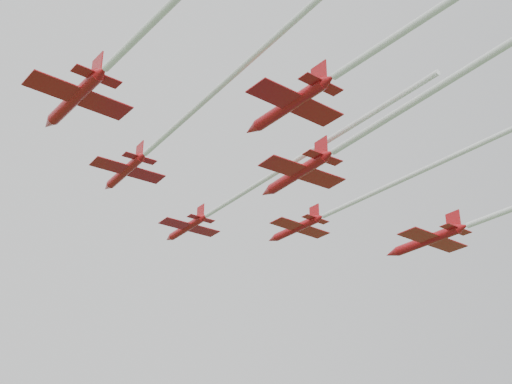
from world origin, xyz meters
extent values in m
cylinder|color=#B31319|center=(-4.80, 14.04, 55.27)|extent=(3.99, 7.21, 0.97)
cone|color=#B31319|center=(-6.68, 18.17, 55.27)|extent=(1.54, 1.84, 0.97)
cone|color=#B31319|center=(-3.02, 10.15, 55.27)|extent=(1.24, 1.33, 0.88)
ellipsoid|color=black|center=(-5.53, 15.64, 55.62)|extent=(0.68, 0.91, 0.28)
cube|color=#B31319|center=(-4.50, 13.40, 55.05)|extent=(8.00, 5.30, 0.09)
cube|color=#B31319|center=(-3.37, 10.92, 55.27)|extent=(3.64, 2.42, 0.07)
cube|color=#B31319|center=(-3.44, 11.08, 56.24)|extent=(0.74, 1.48, 1.76)
cylinder|color=silver|center=(4.80, -7.00, 55.22)|extent=(15.74, 33.64, 0.53)
cylinder|color=#B31319|center=(-12.95, 0.16, 55.44)|extent=(3.92, 7.42, 0.99)
cone|color=#B31319|center=(-14.77, 4.42, 55.44)|extent=(1.55, 1.88, 0.99)
cone|color=#B31319|center=(-11.24, -3.85, 55.44)|extent=(1.25, 1.35, 0.90)
ellipsoid|color=black|center=(-13.66, 1.82, 55.80)|extent=(0.68, 0.93, 0.29)
cube|color=#B31319|center=(-12.67, -0.50, 55.22)|extent=(8.20, 5.26, 0.09)
cube|color=#B31319|center=(-11.57, -3.06, 55.44)|extent=(3.73, 2.41, 0.07)
cube|color=#B31319|center=(-11.64, -2.90, 56.43)|extent=(0.72, 1.52, 1.80)
cylinder|color=silver|center=(-4.85, -18.79, 55.40)|extent=(12.88, 29.18, 0.54)
cylinder|color=#B31319|center=(8.35, 9.43, 54.33)|extent=(4.39, 7.27, 0.99)
cone|color=#B31319|center=(6.22, 13.56, 54.33)|extent=(1.63, 1.90, 0.99)
cone|color=#B31319|center=(10.36, 5.54, 54.33)|extent=(1.30, 1.37, 0.90)
ellipsoid|color=black|center=(7.53, 11.03, 54.69)|extent=(0.73, 0.93, 0.29)
cube|color=#B31319|center=(8.68, 8.79, 54.11)|extent=(8.13, 5.72, 0.09)
cube|color=#B31319|center=(9.96, 6.30, 54.33)|extent=(3.70, 2.61, 0.07)
cube|color=#B31319|center=(9.88, 6.47, 55.32)|extent=(0.82, 1.48, 1.80)
cylinder|color=#B31319|center=(-17.61, -15.57, 54.09)|extent=(5.06, 8.37, 1.14)
cone|color=#B31319|center=(-20.06, -10.82, 54.09)|extent=(1.87, 2.18, 1.14)
cone|color=#B31319|center=(-15.30, -20.05, 54.09)|extent=(1.49, 1.58, 1.04)
ellipsoid|color=black|center=(-18.56, -13.73, 54.50)|extent=(0.84, 1.08, 0.33)
cube|color=#B31319|center=(-17.23, -16.31, 53.83)|extent=(9.36, 6.58, 0.10)
cube|color=#B31319|center=(-15.75, -19.17, 54.09)|extent=(4.26, 3.01, 0.08)
cube|color=#B31319|center=(-15.85, -18.99, 55.23)|extent=(0.95, 1.71, 2.08)
cylinder|color=#B31319|center=(3.92, -8.57, 52.43)|extent=(4.47, 8.36, 1.12)
cone|color=#B31319|center=(1.83, -3.78, 52.43)|extent=(1.75, 2.12, 1.12)
cone|color=#B31319|center=(5.88, -13.09, 52.43)|extent=(1.42, 1.52, 1.02)
ellipsoid|color=black|center=(3.11, -6.71, 52.84)|extent=(0.78, 1.05, 0.32)
cube|color=#B31319|center=(4.24, -9.32, 52.18)|extent=(9.25, 5.99, 0.10)
cube|color=#B31319|center=(5.50, -12.20, 52.43)|extent=(4.21, 2.74, 0.08)
cube|color=#B31319|center=(5.42, -12.02, 53.55)|extent=(0.82, 1.72, 2.03)
cylinder|color=silver|center=(12.66, -28.65, 52.38)|extent=(13.66, 30.34, 0.61)
cylinder|color=#B31319|center=(23.43, 4.92, 52.11)|extent=(5.29, 8.88, 1.21)
cone|color=#B31319|center=(20.88, 9.96, 52.11)|extent=(1.97, 2.31, 1.21)
cone|color=#B31319|center=(25.83, 0.16, 52.11)|extent=(1.57, 1.67, 1.10)
ellipsoid|color=black|center=(22.44, 6.88, 52.55)|extent=(0.88, 1.14, 0.35)
cube|color=#B31319|center=(23.83, 4.13, 51.84)|extent=(9.91, 6.90, 0.11)
cube|color=#B31319|center=(25.36, 1.09, 52.11)|extent=(4.51, 3.16, 0.09)
cube|color=#B31319|center=(25.26, 1.29, 53.32)|extent=(0.99, 1.81, 2.20)
cylinder|color=#B31319|center=(0.28, -20.32, 52.59)|extent=(4.82, 7.94, 1.08)
cone|color=#B31319|center=(-2.05, -15.81, 52.59)|extent=(1.78, 2.07, 1.08)
cone|color=#B31319|center=(2.48, -24.57, 52.59)|extent=(1.42, 1.50, 0.99)
ellipsoid|color=black|center=(-0.62, -18.57, 52.99)|extent=(0.80, 1.02, 0.32)
cube|color=#B31319|center=(0.65, -21.03, 52.35)|extent=(8.89, 6.27, 0.10)
cube|color=#B31319|center=(2.05, -23.74, 52.59)|extent=(4.05, 2.86, 0.08)
cube|color=#B31319|center=(1.96, -23.57, 53.68)|extent=(0.90, 1.62, 1.97)
camera|label=1|loc=(-12.25, -69.46, 20.02)|focal=50.00mm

